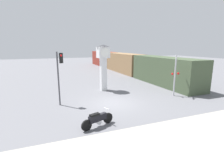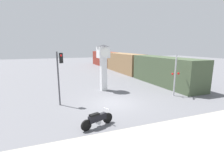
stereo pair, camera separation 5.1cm
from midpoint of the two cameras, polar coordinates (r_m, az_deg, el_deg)
The scene contains 7 objects.
ground_plane at distance 14.86m, azimuth 0.34°, elevation -6.27°, with size 120.00×120.00×0.00m, color slate.
sidewalk_strip at distance 8.83m, azimuth 20.91°, elevation -20.58°, with size 36.00×6.00×0.10m.
motorcycle at distance 10.60m, azimuth -4.84°, elevation -11.41°, with size 2.15×0.89×0.99m.
clock_tower at distance 18.70m, azimuth -2.98°, elevation 7.71°, with size 1.41×1.41×4.88m.
freight_train at distance 32.62m, azimuth 4.00°, elevation 6.92°, with size 2.80×34.23×3.40m.
traffic_light at distance 14.41m, azimuth -16.81°, elevation 4.73°, with size 0.50×0.35×4.32m.
railroad_crossing_signal at distance 17.66m, azimuth 19.82°, elevation 3.14°, with size 0.90×0.82×3.93m.
Camera 1 is at (-5.31, -13.05, 4.73)m, focal length 28.00 mm.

